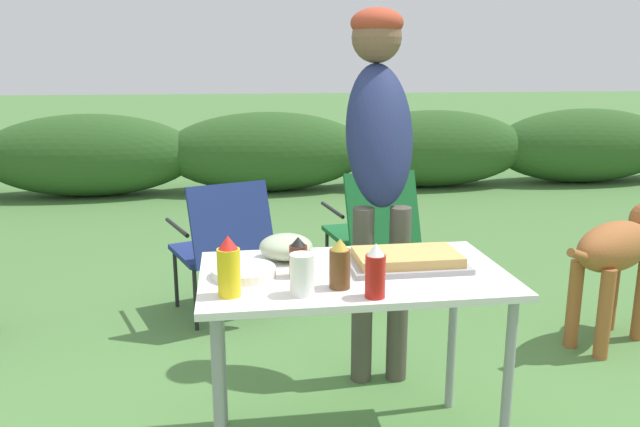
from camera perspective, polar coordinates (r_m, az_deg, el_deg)
shrub_hedge at (r=7.37m, az=-4.84°, el=5.64°), size 14.40×0.90×0.93m
folding_table at (r=2.29m, az=3.05°, el=-7.15°), size 1.10×0.64×0.74m
food_tray at (r=2.33m, az=7.94°, el=-4.22°), size 0.43×0.26×0.06m
plate_stack at (r=2.22m, az=-7.00°, el=-5.32°), size 0.23×0.23×0.03m
mixing_bowl at (r=2.39m, az=-3.13°, el=-3.05°), size 0.21×0.21×0.10m
paper_cup_stack at (r=2.02m, az=-1.65°, el=-5.59°), size 0.08×0.08×0.14m
bbq_sauce_bottle at (r=2.19m, az=-2.00°, el=-4.06°), size 0.06×0.06×0.14m
mustard_bottle at (r=2.02m, az=-8.34°, el=-4.90°), size 0.07×0.07×0.20m
beer_bottle at (r=2.08m, az=1.83°, el=-4.70°), size 0.07×0.07×0.17m
ketchup_bottle at (r=2.00m, az=5.08°, el=-5.33°), size 0.07×0.07×0.18m
standing_person_in_olive_jacket at (r=2.89m, az=5.40°, el=6.68°), size 0.34×0.49×1.72m
dog at (r=3.66m, az=25.68°, el=-3.11°), size 0.84×0.54×0.73m
camp_chair_green_behind_table at (r=3.64m, az=-8.93°, el=-2.60°), size 0.64×0.71×0.83m
camp_chair_near_hedge at (r=3.99m, az=4.75°, el=-1.07°), size 0.56×0.66×0.83m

